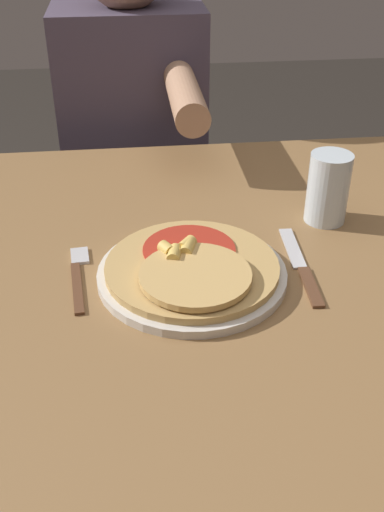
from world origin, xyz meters
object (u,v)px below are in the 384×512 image
Objects in this scene: dining_table at (207,326)px; person_diner at (135,132)px; drinking_glass at (328,188)px; pizza at (192,267)px; plate at (192,274)px; fork at (78,274)px; knife at (301,266)px.

person_diner is at bearing 97.53° from dining_table.
pizza is at bearing -148.00° from drinking_glass.
fork is at bearing 171.43° from plate.
pizza is 0.30m from drinking_glass.
drinking_glass reaches higher than pizza.
pizza reaches higher than plate.
person_diner is at bearing 81.41° from fork.
pizza is 0.18m from knife.
dining_table is at bearing -150.55° from drinking_glass.
drinking_glass is 0.68m from person_diner.
drinking_glass is (0.26, 0.15, 0.06)m from plate.
pizza is at bearing -132.74° from dining_table.
fork reaches higher than dining_table.
pizza is 0.76m from person_diner.
dining_table is 4.50× the size of knife.
plate is 2.32× the size of drinking_glass.
dining_table is 0.73m from person_diner.
plate is 0.30m from drinking_glass.
plate is 0.75m from person_diner.
drinking_glass is (0.43, 0.13, 0.06)m from fork.
person_diner is at bearing 94.96° from pizza.
dining_table is 0.15m from pizza.
plate reaches higher than dining_table.
pizza reaches higher than fork.
pizza is at bearing -85.04° from person_diner.
person_diner reaches higher than plate.
drinking_glass reaches higher than knife.
pizza is 1.20× the size of knife.
knife is at bearing -6.75° from dining_table.
fork is at bearing -163.49° from drinking_glass.
drinking_glass is at bearing 60.69° from knife.
plate is at bearing -148.99° from drinking_glass.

